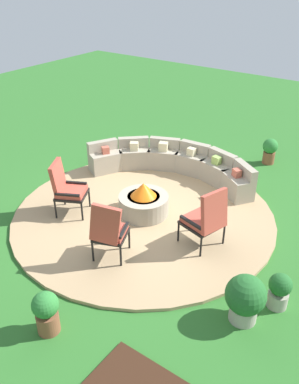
# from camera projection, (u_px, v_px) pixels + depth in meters

# --- Properties ---
(ground_plane) EXTENTS (24.00, 24.00, 0.00)m
(ground_plane) POSITION_uv_depth(u_px,v_px,m) (144.00, 215.00, 8.15)
(ground_plane) COLOR #2D6B28
(patio_circle) EXTENTS (5.16, 5.16, 0.06)m
(patio_circle) POSITION_uv_depth(u_px,v_px,m) (144.00, 214.00, 8.14)
(patio_circle) COLOR tan
(patio_circle) RESTS_ON ground_plane
(fire_pit) EXTENTS (0.98, 0.98, 0.68)m
(fire_pit) POSITION_uv_depth(u_px,v_px,m) (144.00, 202.00, 8.00)
(fire_pit) COLOR #9E937F
(fire_pit) RESTS_ON patio_circle
(curved_stone_bench) EXTENTS (3.84, 1.78, 0.70)m
(curved_stone_bench) POSITION_uv_depth(u_px,v_px,m) (173.00, 164.00, 9.40)
(curved_stone_bench) COLOR #9E937F
(curved_stone_bench) RESTS_ON patio_circle
(lounge_chair_front_left) EXTENTS (0.76, 0.75, 1.10)m
(lounge_chair_front_left) POSITION_uv_depth(u_px,v_px,m) (66.00, 187.00, 7.89)
(lounge_chair_front_left) COLOR black
(lounge_chair_front_left) RESTS_ON patio_circle
(lounge_chair_front_right) EXTENTS (0.69, 0.70, 1.12)m
(lounge_chair_front_right) POSITION_uv_depth(u_px,v_px,m) (109.00, 230.00, 6.64)
(lounge_chair_front_right) COLOR black
(lounge_chair_front_right) RESTS_ON patio_circle
(lounge_chair_back_left) EXTENTS (0.77, 0.75, 1.14)m
(lounge_chair_back_left) POSITION_uv_depth(u_px,v_px,m) (207.00, 218.00, 6.94)
(lounge_chair_back_left) COLOR black
(lounge_chair_back_left) RESTS_ON patio_circle
(potted_plant_0) EXTENTS (0.34, 0.34, 0.58)m
(potted_plant_0) POSITION_uv_depth(u_px,v_px,m) (280.00, 290.00, 5.89)
(potted_plant_0) COLOR #A89E8E
(potted_plant_0) RESTS_ON ground_plane
(potted_plant_1) EXTENTS (0.37, 0.37, 0.67)m
(potted_plant_1) POSITION_uv_depth(u_px,v_px,m) (46.00, 311.00, 5.47)
(potted_plant_1) COLOR brown
(potted_plant_1) RESTS_ON ground_plane
(potted_plant_3) EXTENTS (0.58, 0.58, 0.75)m
(potted_plant_3) POSITION_uv_depth(u_px,v_px,m) (245.00, 298.00, 5.62)
(potted_plant_3) COLOR #A89E8E
(potted_plant_3) RESTS_ON ground_plane
(potted_plant_4) EXTENTS (0.37, 0.37, 0.64)m
(potted_plant_4) POSITION_uv_depth(u_px,v_px,m) (270.00, 150.00, 10.06)
(potted_plant_4) COLOR brown
(potted_plant_4) RESTS_ON ground_plane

